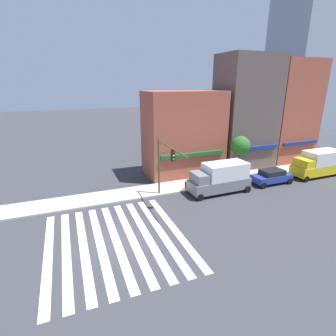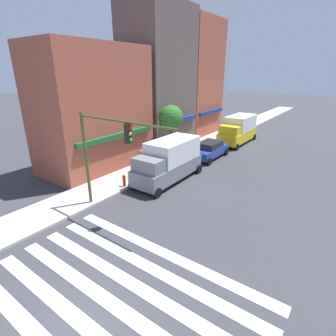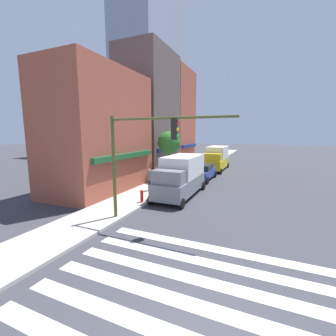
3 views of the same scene
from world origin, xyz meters
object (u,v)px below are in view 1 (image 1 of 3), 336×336
object	(u,v)px
pedestrian_blue_shirt	(218,175)
fire_hydrant	(186,185)
sedan_blue	(272,176)
pedestrian_grey_coat	(206,174)
traffic_signal	(165,160)
box_truck_yellow	(318,163)
street_tree	(240,146)
box_truck_grey	(220,177)

from	to	relation	value
pedestrian_blue_shirt	fire_hydrant	xyz separation A→B (m)	(-3.94, -0.25, -0.46)
sedan_blue	pedestrian_grey_coat	world-z (taller)	pedestrian_grey_coat
traffic_signal	pedestrian_grey_coat	distance (m)	7.06
pedestrian_grey_coat	pedestrian_blue_shirt	distance (m)	1.23
traffic_signal	box_truck_yellow	distance (m)	19.35
sedan_blue	box_truck_yellow	bearing A→B (deg)	-0.01
street_tree	sedan_blue	bearing A→B (deg)	-50.15
sedan_blue	pedestrian_blue_shirt	world-z (taller)	pedestrian_blue_shirt
box_truck_grey	street_tree	xyz separation A→B (m)	(4.23, 2.80, 2.23)
street_tree	pedestrian_grey_coat	bearing A→B (deg)	-178.34
sedan_blue	fire_hydrant	world-z (taller)	sedan_blue
pedestrian_blue_shirt	fire_hydrant	size ratio (longest dim) A/B	2.10
fire_hydrant	street_tree	bearing A→B (deg)	8.69
pedestrian_blue_shirt	fire_hydrant	bearing A→B (deg)	98.42
traffic_signal	street_tree	distance (m)	10.46
box_truck_grey	pedestrian_blue_shirt	size ratio (longest dim) A/B	3.52
pedestrian_blue_shirt	street_tree	size ratio (longest dim) A/B	0.37
traffic_signal	fire_hydrant	xyz separation A→B (m)	(2.89, 1.68, -3.39)
fire_hydrant	street_tree	xyz separation A→B (m)	(7.19, 1.10, 3.20)
box_truck_grey	pedestrian_blue_shirt	distance (m)	2.24
traffic_signal	box_truck_yellow	world-z (taller)	traffic_signal
sedan_blue	pedestrian_grey_coat	distance (m)	7.11
traffic_signal	fire_hydrant	size ratio (longest dim) A/B	7.68
sedan_blue	street_tree	distance (m)	4.70
fire_hydrant	street_tree	world-z (taller)	street_tree
traffic_signal	pedestrian_blue_shirt	bearing A→B (deg)	15.72
box_truck_grey	sedan_blue	distance (m)	6.61
box_truck_grey	fire_hydrant	size ratio (longest dim) A/B	7.40
traffic_signal	fire_hydrant	world-z (taller)	traffic_signal
box_truck_yellow	fire_hydrant	distance (m)	16.42
box_truck_grey	sedan_blue	xyz separation A→B (m)	(6.56, 0.00, -0.75)
box_truck_grey	pedestrian_grey_coat	size ratio (longest dim) A/B	3.52
pedestrian_grey_coat	street_tree	bearing A→B (deg)	138.66
traffic_signal	pedestrian_blue_shirt	size ratio (longest dim) A/B	3.66
box_truck_grey	pedestrian_grey_coat	xyz separation A→B (m)	(-0.01, 2.68, -0.51)
pedestrian_grey_coat	street_tree	world-z (taller)	street_tree
box_truck_yellow	fire_hydrant	xyz separation A→B (m)	(-16.30, 1.70, -0.97)
box_truck_grey	street_tree	world-z (taller)	street_tree
fire_hydrant	sedan_blue	bearing A→B (deg)	-10.11
street_tree	fire_hydrant	bearing A→B (deg)	-171.31
pedestrian_grey_coat	pedestrian_blue_shirt	bearing A→B (deg)	100.47
box_truck_grey	street_tree	distance (m)	5.54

